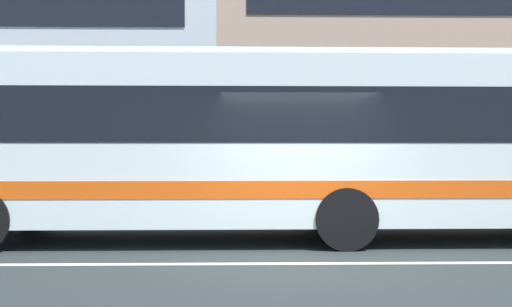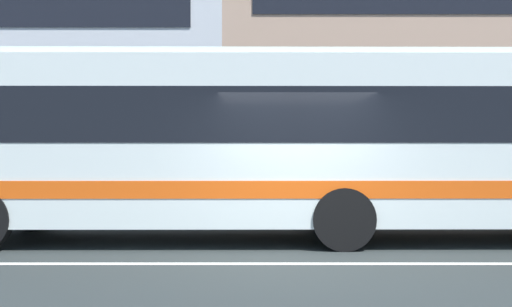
% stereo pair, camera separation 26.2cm
% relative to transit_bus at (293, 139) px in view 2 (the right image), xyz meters
% --- Properties ---
extents(ground_plane, '(160.00, 160.00, 0.00)m').
position_rel_transit_bus_xyz_m(ground_plane, '(0.02, -2.31, -1.79)').
color(ground_plane, '#282F2E').
extents(lane_centre_line, '(60.00, 0.16, 0.01)m').
position_rel_transit_bus_xyz_m(lane_centre_line, '(0.02, -2.31, -1.79)').
color(lane_centre_line, silver).
rests_on(lane_centre_line, ground_plane).
extents(transit_bus, '(12.03, 2.75, 3.24)m').
position_rel_transit_bus_xyz_m(transit_bus, '(0.00, 0.00, 0.00)').
color(transit_bus, silver).
rests_on(transit_bus, ground_plane).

